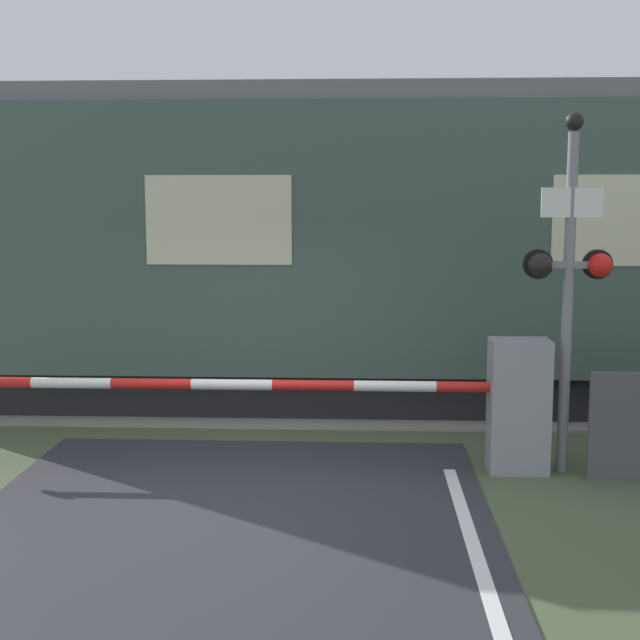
% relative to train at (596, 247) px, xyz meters
% --- Properties ---
extents(ground_plane, '(80.00, 80.00, 0.00)m').
position_rel_train_xyz_m(ground_plane, '(-4.28, -4.20, -2.15)').
color(ground_plane, '#475638').
extents(track_bed, '(36.00, 3.20, 0.13)m').
position_rel_train_xyz_m(track_bed, '(-4.28, 0.00, -2.12)').
color(track_bed, gray).
rests_on(track_bed, ground_plane).
extents(train, '(17.71, 2.80, 4.20)m').
position_rel_train_xyz_m(train, '(0.00, 0.00, 0.00)').
color(train, black).
rests_on(train, ground_plane).
extents(crossing_barrier, '(6.31, 0.44, 1.38)m').
position_rel_train_xyz_m(crossing_barrier, '(-2.01, -3.13, -1.43)').
color(crossing_barrier, gray).
rests_on(crossing_barrier, ground_plane).
extents(signal_post, '(0.90, 0.26, 3.63)m').
position_rel_train_xyz_m(signal_post, '(-1.06, -3.12, -0.08)').
color(signal_post, gray).
rests_on(signal_post, ground_plane).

